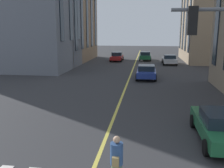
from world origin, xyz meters
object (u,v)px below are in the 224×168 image
car_green_near (145,56)px  car_blue_parked_a (146,72)px  car_red_oncoming (117,57)px  car_silver_far (169,59)px  pedestrian_near (117,162)px  car_green_mid (221,126)px

car_green_near → car_blue_parked_a: bearing=-179.1°
car_red_oncoming → car_silver_far: bearing=-111.2°
car_blue_parked_a → car_red_oncoming: (14.76, 4.71, -0.00)m
car_red_oncoming → car_silver_far: (-3.07, -7.93, 0.00)m
car_green_near → pedestrian_near: (-34.74, 0.51, 0.13)m
car_red_oncoming → pedestrian_near: size_ratio=2.36×
car_blue_parked_a → car_green_mid: bearing=-167.4°
pedestrian_near → car_green_near: bearing=-0.8°
car_red_oncoming → car_green_mid: size_ratio=0.89×
pedestrian_near → car_red_oncoming: bearing=6.8°
car_silver_far → car_green_near: 5.90m
car_red_oncoming → pedestrian_near: bearing=-173.2°
car_silver_far → car_green_near: size_ratio=1.13×
car_red_oncoming → car_silver_far: size_ratio=0.89×
car_silver_far → car_green_mid: bearing=180.0°
car_silver_far → car_green_near: car_green_near is taller
car_blue_parked_a → pedestrian_near: size_ratio=2.66×
car_red_oncoming → car_green_near: bearing=-69.1°
car_blue_parked_a → car_silver_far: bearing=-15.4°
car_green_mid → pedestrian_near: pedestrian_near is taller
car_silver_far → car_green_mid: size_ratio=1.00×
car_red_oncoming → car_green_near: (1.70, -4.45, 0.00)m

